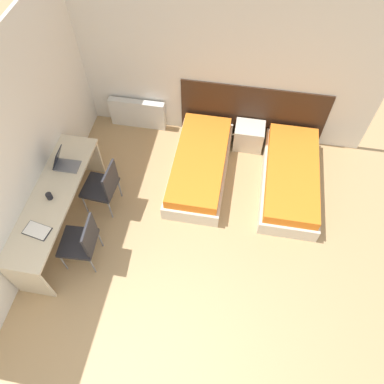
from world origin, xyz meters
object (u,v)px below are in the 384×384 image
Objects in this scene: chair_near_laptop at (103,186)px; laptop at (64,163)px; nightstand at (249,136)px; bed_near_door at (290,178)px; chair_near_notebook at (82,241)px; bed_near_window at (200,165)px.

laptop is (-0.53, 0.06, 0.34)m from chair_near_laptop.
chair_near_laptop is at bearing -141.19° from nightstand.
bed_near_door is 2.87m from chair_near_laptop.
chair_near_notebook reaches higher than nightstand.
laptop reaches higher than bed_near_door.
chair_near_notebook is at bearing -62.66° from laptop.
laptop is (-0.53, 0.97, 0.34)m from chair_near_notebook.
bed_near_door is at bearing 29.26° from chair_near_notebook.
bed_near_door is at bearing 12.48° from laptop.
chair_near_notebook is 1.15m from laptop.
nightstand is at bearing 30.43° from laptop.
laptop is at bearing 177.56° from chair_near_laptop.
bed_near_window is 1.00× the size of bed_near_door.
bed_near_door is (1.44, 0.00, 0.00)m from bed_near_window.
bed_near_window is 1.44m from bed_near_door.
chair_near_laptop is (-1.29, -0.85, 0.30)m from bed_near_window.
bed_near_window is at bearing 50.31° from chair_near_notebook.
bed_near_window is at bearing 37.38° from chair_near_laptop.
bed_near_window is 2.07m from laptop.
laptop is at bearing 114.96° from chair_near_notebook.
bed_near_window is 1.05m from nightstand.
chair_near_laptop is (-2.73, -0.85, 0.30)m from bed_near_door.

